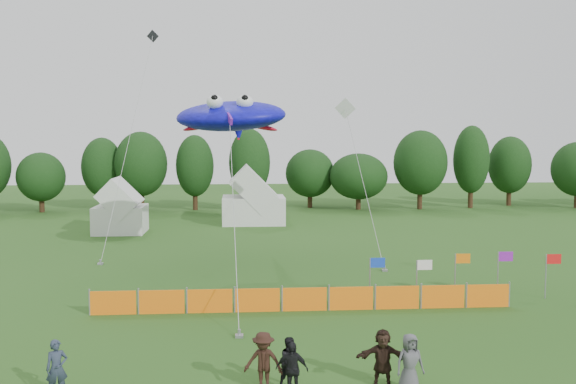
{
  "coord_description": "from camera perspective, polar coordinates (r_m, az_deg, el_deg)",
  "views": [
    {
      "loc": [
        -1.87,
        -19.23,
        7.42
      ],
      "look_at": [
        0.0,
        6.0,
        5.2
      ],
      "focal_mm": 40.0,
      "sensor_mm": 36.0,
      "label": 1
    }
  ],
  "objects": [
    {
      "name": "spectator_c",
      "position": [
        19.2,
        -2.2,
        -14.87
      ],
      "size": [
        1.28,
        0.95,
        1.78
      ],
      "primitive_type": "imported",
      "rotation": [
        0.0,
        0.0,
        -0.27
      ],
      "color": "black",
      "rests_on": "ground"
    },
    {
      "name": "small_kite_dark",
      "position": [
        42.1,
        -13.66,
        5.84
      ],
      "size": [
        2.81,
        7.78,
        14.59
      ],
      "color": "black",
      "rests_on": "ground"
    },
    {
      "name": "tent_left",
      "position": [
        50.82,
        -14.68,
        -1.61
      ],
      "size": [
        3.83,
        3.83,
        3.38
      ],
      "color": "silver",
      "rests_on": "ground"
    },
    {
      "name": "spectator_e",
      "position": [
        19.53,
        10.77,
        -14.7
      ],
      "size": [
        0.91,
        0.67,
        1.72
      ],
      "primitive_type": "imported",
      "rotation": [
        0.0,
        0.0,
        0.15
      ],
      "color": "#4F4F54",
      "rests_on": "ground"
    },
    {
      "name": "spectator_d",
      "position": [
        18.9,
        0.35,
        -15.48
      ],
      "size": [
        1.0,
        0.59,
        1.6
      ],
      "primitive_type": "imported",
      "rotation": [
        0.0,
        0.0,
        -0.23
      ],
      "color": "black",
      "rests_on": "ground"
    },
    {
      "name": "small_kite_white",
      "position": [
        41.8,
        5.8,
        4.57
      ],
      "size": [
        1.64,
        9.4,
        10.0
      ],
      "color": "silver",
      "rests_on": "ground"
    },
    {
      "name": "barrier_fence",
      "position": [
        27.59,
        1.47,
        -9.51
      ],
      "size": [
        17.9,
        0.06,
        1.0
      ],
      "color": "orange",
      "rests_on": "ground"
    },
    {
      "name": "spectator_f",
      "position": [
        19.81,
        8.42,
        -14.38
      ],
      "size": [
        1.66,
        0.76,
        1.72
      ],
      "primitive_type": "imported",
      "rotation": [
        0.0,
        0.0,
        -0.17
      ],
      "color": "black",
      "rests_on": "ground"
    },
    {
      "name": "stingray_kite",
      "position": [
        36.71,
        -5.08,
        6.68
      ],
      "size": [
        8.0,
        21.8,
        9.69
      ],
      "color": "#120FE2",
      "rests_on": "ground"
    },
    {
      "name": "ground",
      "position": [
        20.69,
        1.28,
        -16.0
      ],
      "size": [
        160.0,
        160.0,
        0.0
      ],
      "primitive_type": "plane",
      "color": "#234C16",
      "rests_on": "ground"
    },
    {
      "name": "tent_right",
      "position": [
        54.44,
        -3.09,
        -0.82
      ],
      "size": [
        5.32,
        4.25,
        3.75
      ],
      "color": "silver",
      "rests_on": "ground"
    },
    {
      "name": "treeline",
      "position": [
        64.33,
        -1.13,
        2.12
      ],
      "size": [
        104.57,
        8.78,
        8.36
      ],
      "color": "#382314",
      "rests_on": "ground"
    },
    {
      "name": "spectator_b",
      "position": [
        19.52,
        0.23,
        -14.93
      ],
      "size": [
        0.92,
        0.85,
        1.52
      ],
      "primitive_type": "imported",
      "rotation": [
        0.0,
        0.0,
        0.47
      ],
      "color": "black",
      "rests_on": "ground"
    },
    {
      "name": "spectator_a",
      "position": [
        20.01,
        -19.87,
        -14.53
      ],
      "size": [
        0.71,
        0.59,
        1.65
      ],
      "primitive_type": "imported",
      "rotation": [
        0.0,
        0.0,
        0.38
      ],
      "color": "#2A3346",
      "rests_on": "ground"
    },
    {
      "name": "flag_row",
      "position": [
        30.6,
        15.23,
        -6.62
      ],
      "size": [
        8.73,
        0.74,
        2.08
      ],
      "color": "gray",
      "rests_on": "ground"
    }
  ]
}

